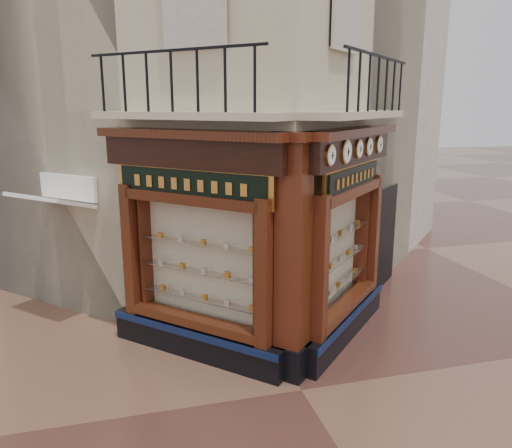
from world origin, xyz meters
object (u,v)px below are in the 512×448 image
object	(u,v)px
clock_c	(359,149)
signboard_left	(190,184)
clock_e	(379,144)
awning	(62,321)
clock_d	(369,147)
corner_pilaster	(293,262)
clock_a	(331,155)
clock_b	(346,152)
signboard_right	(353,178)

from	to	relation	value
clock_c	signboard_left	bearing A→B (deg)	132.36
clock_e	awning	xyz separation A→B (m)	(-6.25, 1.48, -3.62)
clock_d	clock_e	bearing A→B (deg)	0.00
corner_pilaster	awning	xyz separation A→B (m)	(-3.92, 3.21, -1.95)
clock_c	clock_e	size ratio (longest dim) A/B	0.98
clock_d	clock_a	bearing A→B (deg)	-180.00
clock_b	awning	world-z (taller)	clock_b
corner_pilaster	clock_a	xyz separation A→B (m)	(0.55, -0.05, 1.67)
signboard_left	corner_pilaster	bearing A→B (deg)	-169.75
clock_c	signboard_left	world-z (taller)	clock_c
corner_pilaster	signboard_left	distance (m)	2.12
awning	signboard_right	distance (m)	6.58
clock_b	clock_d	size ratio (longest dim) A/B	1.18
clock_e	corner_pilaster	bearing A→B (deg)	171.54
clock_d	clock_c	bearing A→B (deg)	-180.00
clock_d	clock_e	size ratio (longest dim) A/B	1.01
clock_b	clock_d	distance (m)	1.19
clock_c	corner_pilaster	bearing A→B (deg)	165.65
clock_b	clock_e	xyz separation A→B (m)	(1.29, 1.29, -0.00)
corner_pilaster	clock_d	world-z (taller)	corner_pilaster
awning	signboard_right	bearing A→B (deg)	-157.21
clock_b	signboard_right	world-z (taller)	clock_b
signboard_left	clock_e	bearing A→B (deg)	-124.34
clock_b	clock_c	bearing A→B (deg)	0.00
clock_a	signboard_left	bearing A→B (deg)	107.07
clock_e	signboard_left	world-z (taller)	clock_e
signboard_right	clock_c	bearing A→B (deg)	-126.36
clock_e	signboard_left	distance (m)	3.89
clock_b	signboard_left	xyz separation A→B (m)	(-2.50, 0.58, -0.52)
clock_a	clock_e	bearing A→B (deg)	0.00
signboard_left	clock_a	bearing A→B (deg)	-162.93
corner_pilaster	awning	world-z (taller)	corner_pilaster
clock_a	clock_c	distance (m)	1.32
corner_pilaster	clock_b	size ratio (longest dim) A/B	9.97
clock_b	clock_a	bearing A→B (deg)	180.00
clock_a	clock_e	size ratio (longest dim) A/B	0.99
clock_c	awning	world-z (taller)	clock_c
signboard_left	signboard_right	bearing A→B (deg)	-135.00
clock_d	awning	world-z (taller)	clock_d
clock_b	corner_pilaster	bearing A→B (deg)	157.72
clock_d	signboard_right	distance (m)	0.72
clock_d	signboard_right	bearing A→B (deg)	167.18
clock_d	signboard_right	world-z (taller)	clock_d
clock_c	signboard_left	xyz separation A→B (m)	(-2.94, 0.14, -0.52)
clock_a	awning	xyz separation A→B (m)	(-4.47, 3.26, -3.62)
clock_a	signboard_left	world-z (taller)	clock_a
corner_pilaster	clock_c	xyz separation A→B (m)	(1.48, 0.88, 1.67)
clock_b	signboard_right	distance (m)	0.89
clock_d	signboard_right	xyz separation A→B (m)	(-0.42, -0.27, -0.52)
signboard_right	clock_d	bearing A→B (deg)	-12.82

